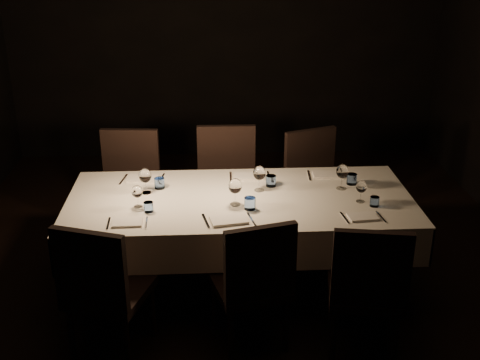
{
  "coord_description": "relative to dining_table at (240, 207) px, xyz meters",
  "views": [
    {
      "loc": [
        -0.22,
        -4.0,
        2.59
      ],
      "look_at": [
        0.0,
        0.0,
        0.9
      ],
      "focal_mm": 45.0,
      "sensor_mm": 36.0,
      "label": 1
    }
  ],
  "objects": [
    {
      "name": "room",
      "position": [
        0.0,
        0.0,
        0.81
      ],
      "size": [
        5.01,
        6.01,
        3.01
      ],
      "color": "black",
      "rests_on": "ground"
    },
    {
      "name": "dining_table",
      "position": [
        0.0,
        0.0,
        0.0
      ],
      "size": [
        2.52,
        1.12,
        0.76
      ],
      "color": "black",
      "rests_on": "ground"
    },
    {
      "name": "chair_near_left",
      "position": [
        -0.9,
        -0.78,
        -0.15
      ],
      "size": [
        0.6,
        0.6,
        0.98
      ],
      "rotation": [
        0.0,
        0.0,
        2.81
      ],
      "color": "black",
      "rests_on": "ground"
    },
    {
      "name": "place_setting_near_left",
      "position": [
        -0.72,
        -0.22,
        0.14
      ],
      "size": [
        0.29,
        0.39,
        0.16
      ],
      "rotation": [
        0.0,
        0.0,
        0.04
      ],
      "color": "silver",
      "rests_on": "dining_table"
    },
    {
      "name": "chair_near_center",
      "position": [
        0.05,
        -0.74,
        -0.16
      ],
      "size": [
        0.56,
        0.56,
        0.95
      ],
      "rotation": [
        0.0,
        0.0,
        3.4
      ],
      "color": "black",
      "rests_on": "ground"
    },
    {
      "name": "place_setting_near_center",
      "position": [
        -0.03,
        -0.22,
        0.15
      ],
      "size": [
        0.38,
        0.42,
        0.2
      ],
      "rotation": [
        0.0,
        0.0,
        0.2
      ],
      "color": "silver",
      "rests_on": "dining_table"
    },
    {
      "name": "chair_near_right",
      "position": [
        0.75,
        -0.86,
        -0.16
      ],
      "size": [
        0.53,
        0.53,
        0.97
      ],
      "rotation": [
        0.0,
        0.0,
        2.98
      ],
      "color": "black",
      "rests_on": "ground"
    },
    {
      "name": "place_setting_near_right",
      "position": [
        0.87,
        -0.22,
        0.14
      ],
      "size": [
        0.3,
        0.39,
        0.16
      ],
      "rotation": [
        0.0,
        0.0,
        0.12
      ],
      "color": "silver",
      "rests_on": "dining_table"
    },
    {
      "name": "chair_far_left",
      "position": [
        -0.9,
        0.75,
        -0.13
      ],
      "size": [
        0.53,
        0.53,
        1.02
      ],
      "rotation": [
        0.0,
        0.0,
        -0.09
      ],
      "color": "black",
      "rests_on": "ground"
    },
    {
      "name": "place_setting_far_left",
      "position": [
        -0.69,
        0.22,
        0.15
      ],
      "size": [
        0.36,
        0.41,
        0.19
      ],
      "rotation": [
        0.0,
        0.0,
        -0.16
      ],
      "color": "silver",
      "rests_on": "dining_table"
    },
    {
      "name": "chair_far_center",
      "position": [
        -0.07,
        0.73,
        -0.12
      ],
      "size": [
        0.51,
        0.51,
        1.04
      ],
      "rotation": [
        0.0,
        0.0,
        -0.02
      ],
      "color": "black",
      "rests_on": "ground"
    },
    {
      "name": "place_setting_far_center",
      "position": [
        0.16,
        0.22,
        0.15
      ],
      "size": [
        0.35,
        0.41,
        0.19
      ],
      "rotation": [
        0.0,
        0.0,
        -0.03
      ],
      "color": "silver",
      "rests_on": "dining_table"
    },
    {
      "name": "chair_far_right",
      "position": [
        0.7,
        0.74,
        -0.14
      ],
      "size": [
        0.61,
        0.61,
        0.99
      ],
      "rotation": [
        0.0,
        0.0,
        0.35
      ],
      "color": "black",
      "rests_on": "ground"
    },
    {
      "name": "place_setting_far_right",
      "position": [
        0.78,
        0.22,
        0.15
      ],
      "size": [
        0.35,
        0.41,
        0.19
      ],
      "rotation": [
        0.0,
        0.0,
        -0.07
      ],
      "color": "silver",
      "rests_on": "dining_table"
    }
  ]
}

